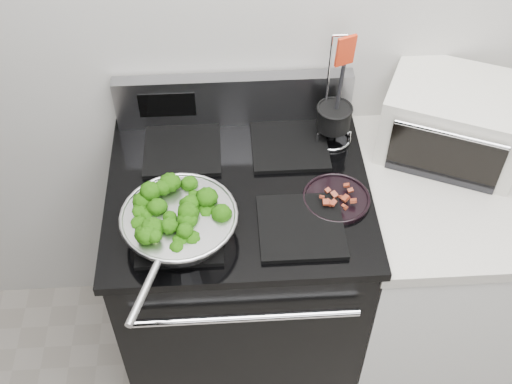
{
  "coord_description": "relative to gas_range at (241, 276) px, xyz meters",
  "views": [
    {
      "loc": [
        -0.33,
        0.09,
        2.35
      ],
      "look_at": [
        -0.25,
        1.36,
        0.98
      ],
      "focal_mm": 45.0,
      "sensor_mm": 36.0,
      "label": 1
    }
  ],
  "objects": [
    {
      "name": "broccoli_pile",
      "position": [
        -0.17,
        -0.17,
        0.53
      ],
      "size": [
        0.25,
        0.25,
        0.09
      ],
      "primitive_type": null,
      "color": "#0E3204",
      "rests_on": "skillet"
    },
    {
      "name": "toaster_oven",
      "position": [
        0.68,
        0.16,
        0.55
      ],
      "size": [
        0.51,
        0.46,
        0.24
      ],
      "rotation": [
        0.0,
        0.0,
        -0.42
      ],
      "color": "silver",
      "rests_on": "counter"
    },
    {
      "name": "gas_range",
      "position": [
        0.0,
        0.0,
        0.0
      ],
      "size": [
        0.79,
        0.69,
        1.13
      ],
      "color": "black",
      "rests_on": "floor"
    },
    {
      "name": "bacon_plate",
      "position": [
        0.29,
        -0.07,
        0.48
      ],
      "size": [
        0.2,
        0.2,
        0.04
      ],
      "rotation": [
        0.0,
        0.0,
        -0.41
      ],
      "color": "black",
      "rests_on": "gas_range"
    },
    {
      "name": "utensil_holder",
      "position": [
        0.31,
        0.19,
        0.53
      ],
      "size": [
        0.13,
        0.13,
        0.39
      ],
      "rotation": [
        0.0,
        0.0,
        0.37
      ],
      "color": "silver",
      "rests_on": "gas_range"
    },
    {
      "name": "skillet",
      "position": [
        -0.17,
        -0.18,
        0.51
      ],
      "size": [
        0.33,
        0.5,
        0.07
      ],
      "rotation": [
        0.0,
        0.0,
        -0.32
      ],
      "color": "silver",
      "rests_on": "gas_range"
    },
    {
      "name": "counter",
      "position": [
        0.68,
        -0.0,
        -0.03
      ],
      "size": [
        0.62,
        0.68,
        0.92
      ],
      "color": "white",
      "rests_on": "floor"
    },
    {
      "name": "back_wall",
      "position": [
        0.3,
        0.34,
        0.86
      ],
      "size": [
        4.0,
        0.02,
        2.7
      ],
      "primitive_type": "cube",
      "color": "beige",
      "rests_on": "ground"
    }
  ]
}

